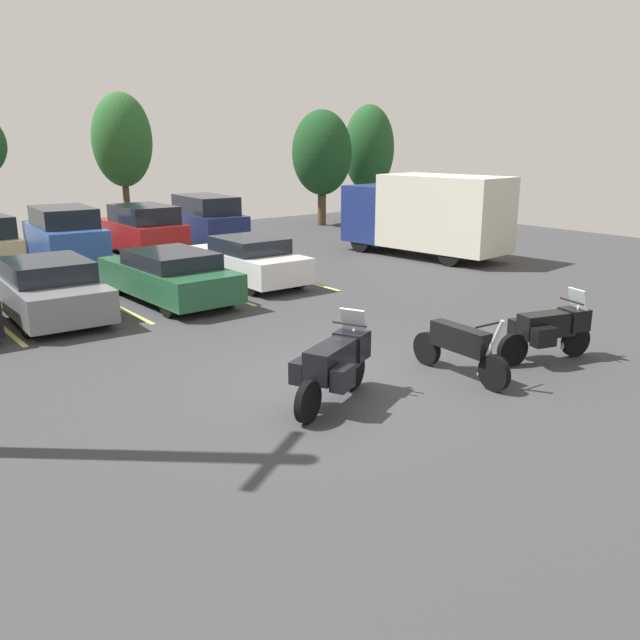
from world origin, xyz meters
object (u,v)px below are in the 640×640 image
(car_far_red, at_px, (142,230))
(car_far_navy, at_px, (205,221))
(car_green, at_px, (169,275))
(car_white, at_px, (248,260))
(motorcycle_touring, at_px, (335,363))
(motorcycle_second, at_px, (550,328))
(box_truck, at_px, (427,214))
(motorcycle_third, at_px, (460,347))
(car_grey, at_px, (48,289))
(car_far_blue, at_px, (65,236))

(car_far_red, xyz_separation_m, car_far_navy, (2.83, 0.30, 0.11))
(car_green, xyz_separation_m, car_white, (2.84, 0.54, 0.01))
(motorcycle_touring, xyz_separation_m, car_far_red, (3.63, 15.74, 0.21))
(car_far_red, bearing_deg, motorcycle_touring, -103.01)
(motorcycle_second, distance_m, box_truck, 11.95)
(motorcycle_third, bearing_deg, car_grey, 116.34)
(motorcycle_second, relative_size, box_truck, 0.33)
(car_far_red, bearing_deg, box_truck, -41.42)
(car_white, bearing_deg, car_far_navy, 70.62)
(car_grey, distance_m, car_green, 3.05)
(motorcycle_third, bearing_deg, car_far_red, 86.06)
(box_truck, bearing_deg, motorcycle_third, -134.46)
(car_grey, xyz_separation_m, car_far_blue, (2.75, 7.13, 0.26))
(car_grey, bearing_deg, motorcycle_second, -55.32)
(motorcycle_touring, height_order, motorcycle_second, motorcycle_touring)
(motorcycle_third, bearing_deg, car_green, 99.34)
(motorcycle_touring, bearing_deg, car_far_blue, 87.09)
(box_truck, bearing_deg, car_white, 179.70)
(motorcycle_second, distance_m, car_far_navy, 17.07)
(motorcycle_touring, height_order, car_green, motorcycle_touring)
(car_far_navy, bearing_deg, car_green, -124.66)
(box_truck, bearing_deg, car_green, -177.27)
(motorcycle_touring, bearing_deg, box_truck, 37.09)
(motorcycle_third, relative_size, box_truck, 0.36)
(car_green, bearing_deg, motorcycle_second, -68.98)
(car_grey, xyz_separation_m, car_far_red, (5.58, 7.19, 0.21))
(motorcycle_touring, xyz_separation_m, box_truck, (11.56, 8.74, 0.88))
(car_grey, xyz_separation_m, box_truck, (13.51, 0.20, 0.88))
(motorcycle_second, relative_size, car_white, 0.49)
(car_grey, xyz_separation_m, car_green, (3.03, -0.30, -0.00))
(car_green, distance_m, car_far_blue, 7.45)
(motorcycle_touring, distance_m, car_far_navy, 17.29)
(motorcycle_second, height_order, car_white, car_white)
(motorcycle_third, distance_m, car_grey, 10.07)
(car_far_red, bearing_deg, car_white, -87.66)
(motorcycle_third, height_order, car_white, car_white)
(car_far_navy, bearing_deg, car_white, -109.38)
(motorcycle_second, relative_size, motorcycle_third, 0.92)
(motorcycle_second, relative_size, car_far_blue, 0.45)
(motorcycle_touring, height_order, car_grey, motorcycle_touring)
(car_white, distance_m, box_truck, 7.69)
(motorcycle_touring, bearing_deg, car_green, 82.51)
(car_far_navy, distance_m, box_truck, 8.91)
(car_green, bearing_deg, box_truck, 2.73)
(car_white, xyz_separation_m, car_far_red, (-0.28, 6.95, 0.21))
(car_grey, distance_m, car_white, 5.87)
(motorcycle_third, relative_size, car_white, 0.53)
(car_white, bearing_deg, motorcycle_touring, -114.05)
(motorcycle_second, distance_m, car_white, 9.74)
(car_grey, bearing_deg, car_far_red, 52.17)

